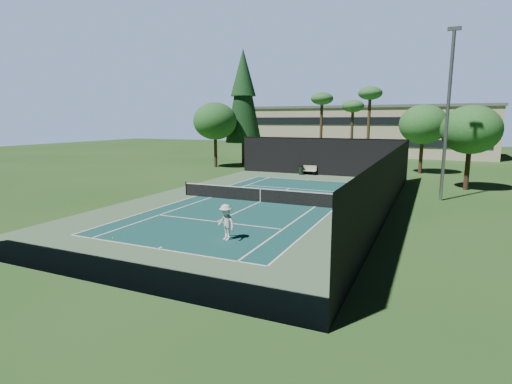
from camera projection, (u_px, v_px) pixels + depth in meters
ground at (260, 202)px, 29.07m from camera, size 160.00×160.00×0.00m
apron_slab at (260, 202)px, 29.07m from camera, size 18.00×32.00×0.01m
court_surface at (260, 202)px, 29.07m from camera, size 10.97×23.77×0.01m
court_lines at (260, 202)px, 29.06m from camera, size 11.07×23.87×0.01m
tennis_net at (260, 194)px, 28.97m from camera, size 12.90×0.10×1.10m
fence at (261, 175)px, 28.77m from camera, size 18.04×32.05×4.03m
player at (226, 222)px, 19.67m from camera, size 1.34×1.09×1.80m
tennis_ball_a at (113, 238)px, 20.04m from camera, size 0.07×0.07×0.07m
tennis_ball_b at (254, 190)px, 33.88m from camera, size 0.07×0.07×0.07m
tennis_ball_c at (306, 198)px, 30.29m from camera, size 0.07×0.07×0.07m
tennis_ball_d at (224, 191)px, 33.50m from camera, size 0.06×0.06×0.06m
park_bench at (310, 170)px, 43.48m from camera, size 1.50×0.45×1.02m
trash_bin at (301, 170)px, 43.60m from camera, size 0.56×0.56×0.95m
pine_tree at (243, 92)px, 51.97m from camera, size 4.80×4.80×15.00m
palm_a at (322, 102)px, 49.99m from camera, size 2.80×2.80×9.32m
palm_b at (353, 108)px, 50.53m from camera, size 2.80×2.80×8.42m
palm_c at (370, 97)px, 46.61m from camera, size 2.80×2.80×9.77m
decid_tree_a at (423, 124)px, 43.86m from camera, size 5.12×5.12×7.62m
decid_tree_b at (471, 130)px, 33.33m from camera, size 4.80×4.80×7.14m
decid_tree_c at (215, 121)px, 49.85m from camera, size 5.44×5.44×8.09m
campus_building at (365, 130)px, 69.64m from camera, size 40.50×12.50×8.30m
light_pole at (448, 112)px, 28.50m from camera, size 0.90×0.25×12.22m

